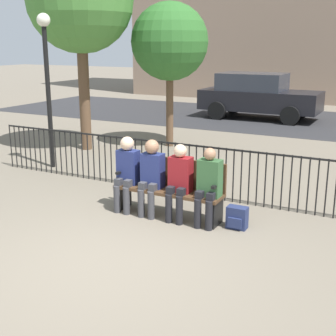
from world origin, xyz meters
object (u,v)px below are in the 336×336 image
(seated_person_1, at_px, (151,173))
(tree_1, at_px, (170,42))
(tree_0, at_px, (80,0))
(parked_car_0, at_px, (258,95))
(seated_person_0, at_px, (127,169))
(backpack, at_px, (237,218))
(seated_person_3, at_px, (208,183))
(park_bench, at_px, (170,185))
(seated_person_2, at_px, (179,179))
(lamp_post, at_px, (47,66))

(seated_person_1, distance_m, tree_1, 5.55)
(tree_0, height_order, parked_car_0, tree_0)
(seated_person_0, height_order, backpack, seated_person_0)
(seated_person_3, bearing_deg, tree_0, 144.86)
(seated_person_3, distance_m, parked_car_0, 10.55)
(park_bench, bearing_deg, seated_person_0, -170.08)
(tree_0, bearing_deg, seated_person_0, -45.00)
(seated_person_2, relative_size, tree_1, 0.33)
(tree_0, distance_m, tree_1, 2.41)
(park_bench, bearing_deg, backpack, -2.35)
(park_bench, relative_size, lamp_post, 0.54)
(backpack, bearing_deg, tree_1, 127.14)
(seated_person_2, xyz_separation_m, parked_car_0, (-1.90, 10.28, 0.17))
(seated_person_3, bearing_deg, seated_person_2, 179.97)
(backpack, bearing_deg, parked_car_0, 105.45)
(seated_person_0, distance_m, seated_person_3, 1.43)
(seated_person_2, relative_size, parked_car_0, 0.29)
(seated_person_2, height_order, lamp_post, lamp_post)
(seated_person_2, xyz_separation_m, tree_1, (-2.60, 4.74, 2.02))
(seated_person_2, distance_m, parked_car_0, 10.45)
(seated_person_0, height_order, seated_person_2, seated_person_0)
(seated_person_1, bearing_deg, lamp_post, 155.09)
(seated_person_1, height_order, seated_person_3, seated_person_1)
(tree_1, height_order, parked_car_0, tree_1)
(tree_0, distance_m, parked_car_0, 7.83)
(lamp_post, bearing_deg, seated_person_1, -24.91)
(seated_person_1, xyz_separation_m, parked_car_0, (-1.40, 10.28, 0.15))
(seated_person_2, xyz_separation_m, seated_person_3, (0.48, -0.00, -0.01))
(park_bench, bearing_deg, seated_person_3, -10.42)
(seated_person_0, relative_size, seated_person_3, 1.03)
(tree_1, bearing_deg, seated_person_3, -56.91)
(tree_1, distance_m, parked_car_0, 5.88)
(seated_person_1, bearing_deg, seated_person_2, -0.18)
(seated_person_1, bearing_deg, seated_person_3, -0.10)
(parked_car_0, bearing_deg, backpack, -74.55)
(seated_person_1, xyz_separation_m, seated_person_2, (0.49, -0.00, -0.02))
(backpack, relative_size, tree_1, 0.09)
(park_bench, distance_m, backpack, 1.19)
(seated_person_3, bearing_deg, seated_person_1, 179.90)
(seated_person_3, relative_size, tree_1, 0.32)
(seated_person_0, xyz_separation_m, seated_person_1, (0.46, -0.00, -0.00))
(seated_person_0, xyz_separation_m, seated_person_2, (0.95, -0.00, -0.03))
(backpack, relative_size, parked_car_0, 0.08)
(park_bench, height_order, parked_car_0, parked_car_0)
(seated_person_1, relative_size, backpack, 3.66)
(tree_1, bearing_deg, lamp_post, -112.63)
(seated_person_3, height_order, tree_0, tree_0)
(seated_person_2, distance_m, seated_person_3, 0.48)
(seated_person_0, distance_m, lamp_post, 3.68)
(seated_person_1, distance_m, parked_car_0, 10.37)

